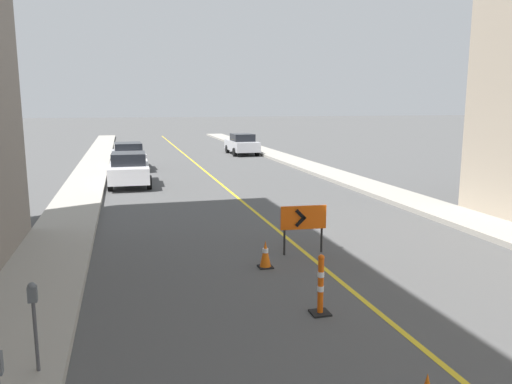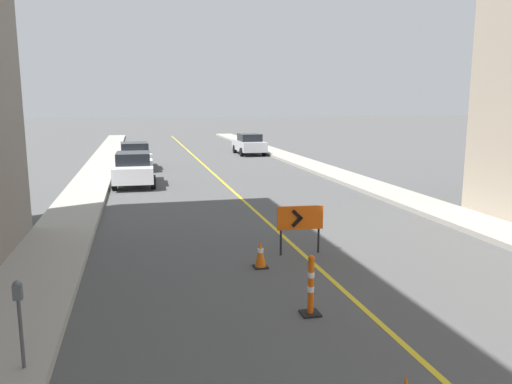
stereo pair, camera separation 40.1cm
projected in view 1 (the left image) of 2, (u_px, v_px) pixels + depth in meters
name	position (u px, v px, depth m)	size (l,w,h in m)	color
lane_stripe	(206.00, 172.00, 28.56)	(0.12, 65.74, 0.01)	gold
sidewalk_left	(90.00, 174.00, 26.95)	(1.84, 65.74, 0.18)	#9E998E
sidewalk_right	(309.00, 167.00, 30.14)	(1.84, 65.74, 0.18)	#9E998E
traffic_cone_third	(265.00, 254.00, 11.83)	(0.34, 0.34, 0.65)	black
delineator_post_rear	(321.00, 289.00, 9.18)	(0.35, 0.35, 1.15)	black
arrow_barricade_primary	(303.00, 219.00, 12.84)	(1.20, 0.15, 1.27)	#EF560C
parked_car_curb_near	(129.00, 169.00, 23.55)	(1.94, 4.34, 1.59)	silver
parked_car_curb_mid	(128.00, 156.00, 29.41)	(1.98, 4.37, 1.59)	#B7B7BC
parked_car_curb_far	(242.00, 144.00, 38.04)	(1.94, 4.33, 1.59)	#B7B7BC
parking_meter_far_curb	(34.00, 309.00, 6.81)	(0.12, 0.11, 1.29)	#4C4C51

